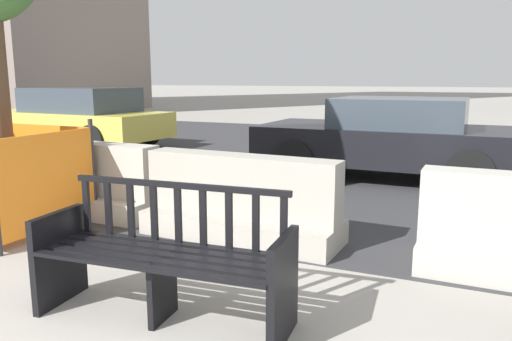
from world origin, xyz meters
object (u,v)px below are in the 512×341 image
at_px(street_bench, 164,261).
at_px(construction_fence, 5,176).
at_px(jersey_barrier_left, 84,184).
at_px(car_taxi_near, 78,117).
at_px(car_sedan_far, 391,137).
at_px(jersey_barrier_centre, 241,205).

distance_m(street_bench, construction_fence, 2.84).
distance_m(jersey_barrier_left, car_taxi_near, 6.12).
bearing_deg(car_taxi_near, car_sedan_far, -6.20).
xyz_separation_m(street_bench, jersey_barrier_left, (-2.41, 1.88, -0.06)).
relative_size(street_bench, car_sedan_far, 0.43).
xyz_separation_m(car_taxi_near, car_sedan_far, (7.20, -0.78, -0.05)).
xyz_separation_m(jersey_barrier_centre, jersey_barrier_left, (-2.14, 0.16, 0.00)).
bearing_deg(construction_fence, jersey_barrier_left, 74.82).
distance_m(jersey_barrier_centre, car_sedan_far, 3.88).
relative_size(jersey_barrier_centre, construction_fence, 1.58).
height_order(construction_fence, car_taxi_near, car_taxi_near).
distance_m(car_taxi_near, car_sedan_far, 7.24).
bearing_deg(car_sedan_far, construction_fence, -125.44).
relative_size(street_bench, jersey_barrier_left, 0.86).
distance_m(jersey_barrier_left, car_sedan_far, 4.69).
bearing_deg(jersey_barrier_left, street_bench, -37.96).
xyz_separation_m(street_bench, car_sedan_far, (0.55, 5.50, 0.25)).
xyz_separation_m(jersey_barrier_left, car_taxi_near, (-4.24, 4.40, 0.35)).
xyz_separation_m(jersey_barrier_centre, car_sedan_far, (0.82, 3.78, 0.31)).
distance_m(street_bench, jersey_barrier_centre, 1.74).
bearing_deg(jersey_barrier_centre, car_taxi_near, 144.41).
bearing_deg(jersey_barrier_left, car_taxi_near, 133.90).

